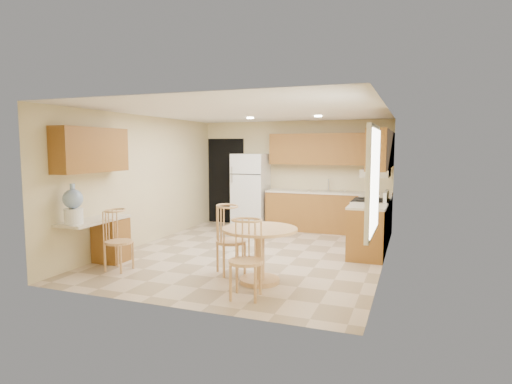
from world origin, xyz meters
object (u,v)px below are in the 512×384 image
(refrigerator, at_px, (251,191))
(chair_table_a, at_px, (228,234))
(chair_desk, at_px, (115,235))
(dining_table, at_px, (260,247))
(stove, at_px, (370,223))
(water_crock, at_px, (73,206))
(chair_table_b, at_px, (243,253))

(refrigerator, distance_m, chair_table_a, 3.91)
(chair_desk, bearing_deg, dining_table, 97.71)
(refrigerator, xyz_separation_m, chair_table_a, (1.09, -3.75, -0.24))
(refrigerator, xyz_separation_m, stove, (2.88, -1.22, -0.40))
(dining_table, relative_size, water_crock, 1.76)
(dining_table, distance_m, chair_desk, 2.26)
(stove, xyz_separation_m, chair_table_b, (-1.19, -3.42, 0.13))
(chair_desk, bearing_deg, chair_table_b, 79.08)
(refrigerator, xyz_separation_m, water_crock, (-1.05, -4.52, 0.17))
(stove, distance_m, chair_table_a, 3.10)
(stove, relative_size, water_crock, 1.83)
(stove, xyz_separation_m, water_crock, (-3.92, -3.30, 0.57))
(chair_table_b, bearing_deg, stove, -117.69)
(refrigerator, distance_m, water_crock, 4.64)
(stove, relative_size, chair_desk, 1.17)
(chair_table_a, bearing_deg, chair_table_b, -8.29)
(stove, bearing_deg, chair_table_b, -109.15)
(dining_table, height_order, chair_table_b, chair_table_b)
(chair_table_a, xyz_separation_m, water_crock, (-2.14, -0.77, 0.41))
(chair_desk, height_order, water_crock, water_crock)
(water_crock, bearing_deg, chair_desk, 36.73)
(refrigerator, relative_size, dining_table, 1.65)
(stove, relative_size, chair_table_a, 1.06)
(stove, distance_m, chair_desk, 4.57)
(chair_table_b, height_order, chair_desk, chair_table_b)
(chair_table_a, height_order, chair_desk, chair_table_a)
(stove, bearing_deg, water_crock, -139.94)
(refrigerator, relative_size, chair_desk, 1.87)
(chair_table_b, distance_m, chair_desk, 2.33)
(stove, bearing_deg, chair_table_a, -125.30)
(chair_table_a, bearing_deg, water_crock, -112.19)
(dining_table, distance_m, water_crock, 2.81)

